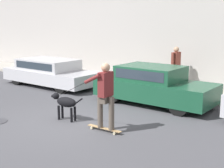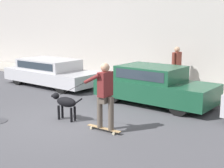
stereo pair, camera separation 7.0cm
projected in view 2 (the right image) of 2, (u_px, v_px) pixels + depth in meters
The scene contains 8 objects.
ground_plane at pixel (73, 122), 8.75m from camera, with size 36.00×36.00×0.00m, color #47474C.
back_wall at pixel (178, 26), 13.26m from camera, with size 32.00×0.30×5.21m.
sidewalk_curb at pixel (162, 89), 12.79m from camera, with size 30.00×2.14×0.12m.
parked_car_0 at pixel (51, 72), 13.67m from camera, with size 4.50×1.80×1.17m.
parked_car_1 at pixel (154, 86), 10.57m from camera, with size 4.07×1.73×1.30m.
dog at pixel (65, 103), 8.85m from camera, with size 1.09×0.35×0.76m.
skateboarder at pixel (105, 93), 7.80m from camera, with size 2.32×0.59×1.77m.
pedestrian_with_bag at pixel (177, 65), 12.59m from camera, with size 0.23×0.73×1.67m.
Camera 2 is at (5.98, -5.96, 2.76)m, focal length 50.00 mm.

